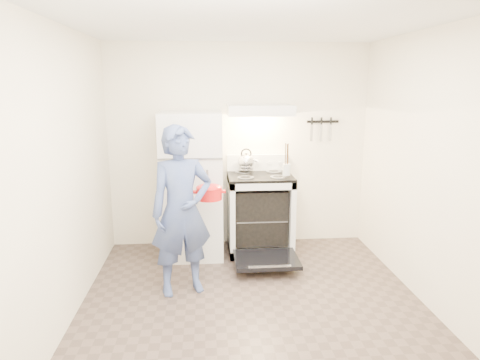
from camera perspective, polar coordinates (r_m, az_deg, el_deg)
The scene contains 15 objects.
floor at distance 4.03m, azimuth 1.96°, elevation -17.23°, with size 3.60×3.60×0.00m, color brown.
back_wall at distance 5.34m, azimuth -0.17°, elevation 4.52°, with size 3.20×0.02×2.50m, color white.
refrigerator at distance 5.06m, azimuth -6.42°, elevation -0.64°, with size 0.70×0.70×1.70m, color silver.
stove_body at distance 5.22m, azimuth 2.65°, elevation -4.58°, with size 0.76×0.65×0.92m, color silver.
cooktop at distance 5.10m, azimuth 2.70°, elevation 0.52°, with size 0.76×0.65×0.03m, color black.
backsplash at distance 5.35m, azimuth 2.32°, elevation 2.37°, with size 0.76×0.07×0.20m, color silver.
oven_door at distance 4.78m, azimuth 3.52°, elevation -10.54°, with size 0.70×0.54×0.04m, color black.
oven_rack at distance 5.23m, azimuth 2.64°, elevation -4.79°, with size 0.60×0.52×0.01m, color slate.
range_hood at distance 5.07m, azimuth 2.68°, elevation 9.29°, with size 0.76×0.50×0.12m, color silver.
knife_strip at distance 5.47m, azimuth 10.97°, elevation 7.65°, with size 0.40×0.02×0.03m, color black.
pizza_stone at distance 5.21m, azimuth 2.53°, elevation -4.68°, with size 0.32×0.32×0.02m, color olive.
tea_kettle at distance 5.21m, azimuth 0.82°, elevation 2.61°, with size 0.24×0.20×0.29m, color #B4B4B9, non-canonical shape.
utensil_jar at distance 4.96m, azimuth 6.22°, elevation 1.40°, with size 0.09×0.09×0.13m, color silver.
person at distance 4.13m, azimuth -7.78°, elevation -4.15°, with size 0.60×0.39×1.65m, color navy.
dutch_oven at distance 4.37m, azimuth -4.13°, elevation -1.80°, with size 0.33×0.26×0.22m, color red, non-canonical shape.
Camera 1 is at (-0.42, -3.47, 2.01)m, focal length 32.00 mm.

